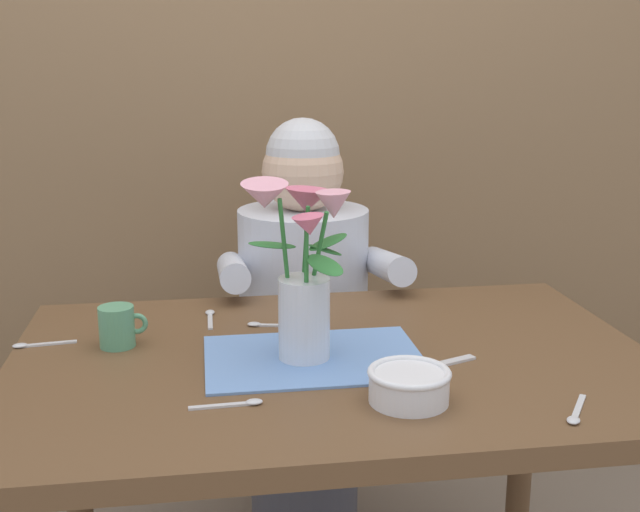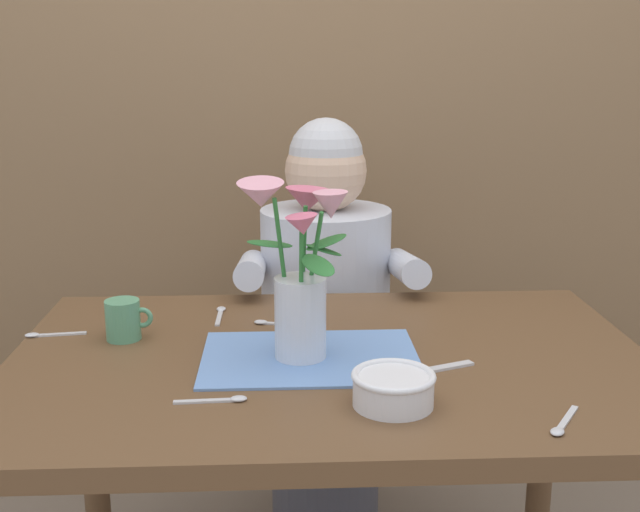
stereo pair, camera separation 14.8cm
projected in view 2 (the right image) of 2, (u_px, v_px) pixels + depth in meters
name	position (u px, v px, depth m)	size (l,w,h in m)	color
wood_panel_backdrop	(310.00, 68.00, 2.37)	(4.00, 0.10, 2.50)	brown
dining_table	(330.00, 403.00, 1.50)	(1.20, 0.80, 0.74)	brown
seated_person	(326.00, 333.00, 2.12)	(0.45, 0.47, 1.14)	#4C4C56
striped_placemat	(310.00, 357.00, 1.46)	(0.40, 0.28, 0.01)	#6B93D1
flower_vase	(299.00, 271.00, 1.43)	(0.21, 0.22, 0.34)	silver
ceramic_bowl	(393.00, 388.00, 1.26)	(0.14, 0.14, 0.06)	white
dinner_knife	(427.00, 371.00, 1.40)	(0.19, 0.02, 0.01)	silver
ceramic_mug	(124.00, 320.00, 1.55)	(0.09, 0.07, 0.08)	#569970
spoon_0	(222.00, 400.00, 1.28)	(0.12, 0.02, 0.01)	silver
spoon_1	(562.00, 425.00, 1.19)	(0.08, 0.11, 0.01)	silver
spoon_2	(46.00, 335.00, 1.58)	(0.12, 0.03, 0.01)	silver
spoon_3	(220.00, 313.00, 1.71)	(0.02, 0.12, 0.01)	silver
spoon_4	(273.00, 323.00, 1.65)	(0.12, 0.04, 0.01)	silver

